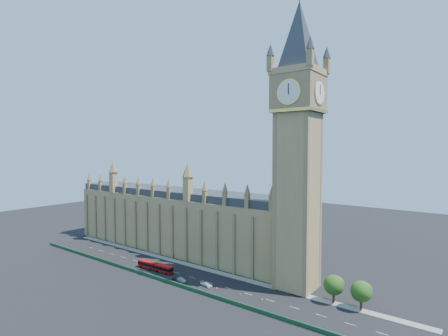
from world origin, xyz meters
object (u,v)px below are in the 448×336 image
Objects in this scene: car_grey at (178,278)px; car_silver at (181,280)px; red_bus at (155,267)px; car_white at (206,284)px.

car_grey reaches higher than car_silver.
red_bus reaches higher than car_grey.
car_white is (25.51, -0.24, -0.81)m from red_bus.
car_white is at bearing -3.10° from red_bus.
car_grey is 11.75m from car_white.
car_silver is 0.84× the size of car_white.
car_silver is (15.85, -2.27, -0.84)m from red_bus.
car_grey is at bearing 105.64° from car_white.
car_grey is 1.11× the size of car_silver.
red_bus is 3.85× the size of car_grey.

